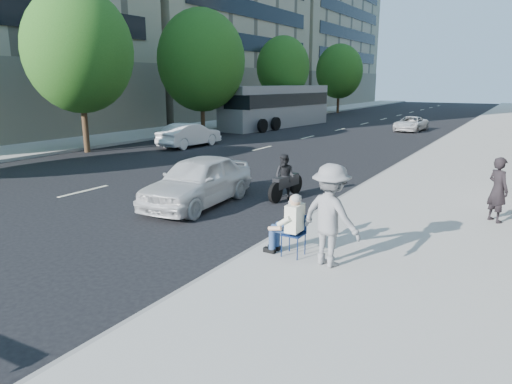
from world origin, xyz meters
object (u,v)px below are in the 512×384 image
Objects in this scene: white_sedan_mid at (190,135)px; motorcycle at (285,179)px; white_sedan_far at (411,124)px; white_sedan_near at (198,181)px; bus at (277,107)px; pedestrian_woman at (498,190)px; jogger at (331,215)px; seated_protester at (290,221)px.

white_sedan_mid is 12.83m from motorcycle.
white_sedan_far is 23.10m from motorcycle.
white_sedan_near is 24.76m from bus.
pedestrian_woman is 5.95m from motorcycle.
jogger is at bearing 106.25° from pedestrian_woman.
motorcycle is at bearing -54.28° from bus.
white_sedan_far is (-4.78, 27.72, -0.61)m from jogger.
white_sedan_far is at bearing 98.07° from motorcycle.
seated_protester is 0.65× the size of jogger.
seated_protester is at bearing -54.39° from bus.
jogger reaches higher than white_sedan_near.
white_sedan_far is 1.89× the size of motorcycle.
seated_protester reaches higher than white_sedan_far.
pedestrian_woman is at bearing -43.03° from bus.
jogger reaches higher than seated_protester.
white_sedan_mid is 0.33× the size of bus.
motorcycle reaches higher than white_sedan_far.
white_sedan_near is 1.12× the size of white_sedan_far.
pedestrian_woman reaches higher than motorcycle.
white_sedan_near is 12.83m from white_sedan_mid.
pedestrian_woman is at bearing -101.99° from jogger.
white_sedan_far is (8.82, 15.28, -0.13)m from white_sedan_mid.
white_sedan_near reaches higher than motorcycle.
white_sedan_near is (-5.31, 2.66, -0.41)m from jogger.
pedestrian_woman is 0.43× the size of white_sedan_far.
pedestrian_woman reaches higher than white_sedan_far.
pedestrian_woman is 0.14× the size of bus.
bus is (-10.20, -2.29, 1.10)m from white_sedan_far.
jogger is 0.16× the size of bus.
jogger reaches higher than pedestrian_woman.
bus is at bearing 123.78° from motorcycle.
pedestrian_woman is 8.15m from white_sedan_near.
bus is (-11.58, 20.77, 1.00)m from motorcycle.
white_sedan_near is 2.12× the size of motorcycle.
pedestrian_woman reaches higher than white_sedan_mid.
motorcycle is 23.80m from bus.
motorcycle is (-2.49, 4.58, -0.24)m from seated_protester.
white_sedan_near reaches higher than white_sedan_mid.
bus reaches higher than white_sedan_mid.
pedestrian_woman is 27.04m from bus.
white_sedan_mid is at bearing 147.31° from motorcycle.
jogger is 0.49× the size of white_sedan_mid.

